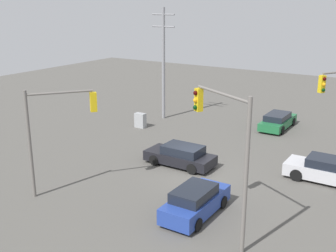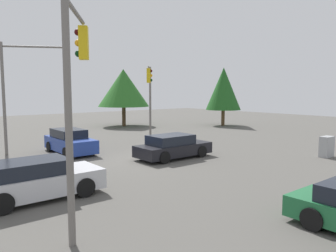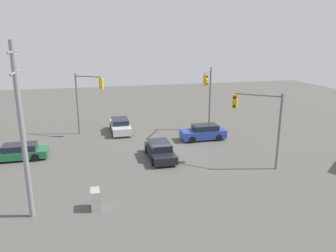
{
  "view_description": "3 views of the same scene",
  "coord_description": "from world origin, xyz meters",
  "px_view_note": "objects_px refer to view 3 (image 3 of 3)",
  "views": [
    {
      "loc": [
        11.48,
        -20.98,
        10.13
      ],
      "look_at": [
        -2.21,
        0.46,
        2.56
      ],
      "focal_mm": 45.0,
      "sensor_mm": 36.0,
      "label": 1
    },
    {
      "loc": [
        10.56,
        14.89,
        3.84
      ],
      "look_at": [
        -1.16,
        0.57,
        1.86
      ],
      "focal_mm": 35.0,
      "sensor_mm": 36.0,
      "label": 2
    },
    {
      "loc": [
        -26.37,
        6.16,
        9.81
      ],
      "look_at": [
        -1.3,
        0.0,
        2.7
      ],
      "focal_mm": 35.0,
      "sensor_mm": 36.0,
      "label": 3
    }
  ],
  "objects_px": {
    "traffic_signal_cross": "(87,94)",
    "sedan_dark": "(160,151)",
    "electrical_cabinet": "(96,199)",
    "traffic_signal_aux": "(208,90)",
    "sedan_blue": "(203,132)",
    "traffic_signal_main": "(260,116)",
    "sedan_silver": "(120,126)",
    "sedan_green": "(18,152)"
  },
  "relations": [
    {
      "from": "sedan_green",
      "to": "sedan_silver",
      "type": "bearing_deg",
      "value": -56.81
    },
    {
      "from": "traffic_signal_cross",
      "to": "traffic_signal_aux",
      "type": "height_order",
      "value": "traffic_signal_aux"
    },
    {
      "from": "traffic_signal_aux",
      "to": "sedan_silver",
      "type": "bearing_deg",
      "value": -76.13
    },
    {
      "from": "traffic_signal_main",
      "to": "traffic_signal_aux",
      "type": "relative_size",
      "value": 0.87
    },
    {
      "from": "traffic_signal_main",
      "to": "sedan_silver",
      "type": "bearing_deg",
      "value": -13.65
    },
    {
      "from": "sedan_blue",
      "to": "traffic_signal_cross",
      "type": "height_order",
      "value": "traffic_signal_cross"
    },
    {
      "from": "sedan_green",
      "to": "traffic_signal_aux",
      "type": "xyz_separation_m",
      "value": [
        3.41,
        -17.72,
        3.94
      ]
    },
    {
      "from": "traffic_signal_main",
      "to": "traffic_signal_cross",
      "type": "height_order",
      "value": "traffic_signal_cross"
    },
    {
      "from": "electrical_cabinet",
      "to": "traffic_signal_aux",
      "type": "bearing_deg",
      "value": -41.91
    },
    {
      "from": "traffic_signal_main",
      "to": "sedan_blue",
      "type": "bearing_deg",
      "value": -38.84
    },
    {
      "from": "sedan_dark",
      "to": "traffic_signal_aux",
      "type": "bearing_deg",
      "value": -136.8
    },
    {
      "from": "sedan_dark",
      "to": "traffic_signal_cross",
      "type": "bearing_deg",
      "value": -55.65
    },
    {
      "from": "sedan_blue",
      "to": "electrical_cabinet",
      "type": "distance_m",
      "value": 15.43
    },
    {
      "from": "traffic_signal_main",
      "to": "electrical_cabinet",
      "type": "bearing_deg",
      "value": 54.68
    },
    {
      "from": "electrical_cabinet",
      "to": "sedan_silver",
      "type": "bearing_deg",
      "value": -10.96
    },
    {
      "from": "traffic_signal_cross",
      "to": "sedan_dark",
      "type": "bearing_deg",
      "value": -22.61
    },
    {
      "from": "sedan_dark",
      "to": "traffic_signal_main",
      "type": "bearing_deg",
      "value": 153.53
    },
    {
      "from": "electrical_cabinet",
      "to": "sedan_dark",
      "type": "bearing_deg",
      "value": -37.2
    },
    {
      "from": "sedan_blue",
      "to": "traffic_signal_aux",
      "type": "distance_m",
      "value": 4.47
    },
    {
      "from": "sedan_blue",
      "to": "sedan_silver",
      "type": "bearing_deg",
      "value": 59.92
    },
    {
      "from": "sedan_silver",
      "to": "sedan_blue",
      "type": "bearing_deg",
      "value": 149.92
    },
    {
      "from": "sedan_blue",
      "to": "traffic_signal_main",
      "type": "height_order",
      "value": "traffic_signal_main"
    },
    {
      "from": "sedan_green",
      "to": "electrical_cabinet",
      "type": "bearing_deg",
      "value": -148.57
    },
    {
      "from": "sedan_green",
      "to": "sedan_silver",
      "type": "distance_m",
      "value": 10.71
    },
    {
      "from": "sedan_dark",
      "to": "traffic_signal_aux",
      "type": "relative_size",
      "value": 0.67
    },
    {
      "from": "sedan_dark",
      "to": "traffic_signal_cross",
      "type": "distance_m",
      "value": 10.59
    },
    {
      "from": "sedan_green",
      "to": "traffic_signal_cross",
      "type": "relative_size",
      "value": 0.76
    },
    {
      "from": "sedan_dark",
      "to": "traffic_signal_cross",
      "type": "height_order",
      "value": "traffic_signal_cross"
    },
    {
      "from": "sedan_blue",
      "to": "traffic_signal_aux",
      "type": "height_order",
      "value": "traffic_signal_aux"
    },
    {
      "from": "sedan_silver",
      "to": "traffic_signal_cross",
      "type": "relative_size",
      "value": 0.71
    },
    {
      "from": "sedan_blue",
      "to": "traffic_signal_main",
      "type": "bearing_deg",
      "value": -166.82
    },
    {
      "from": "sedan_dark",
      "to": "sedan_blue",
      "type": "bearing_deg",
      "value": -142.75
    },
    {
      "from": "sedan_green",
      "to": "sedan_silver",
      "type": "relative_size",
      "value": 1.07
    },
    {
      "from": "traffic_signal_main",
      "to": "electrical_cabinet",
      "type": "relative_size",
      "value": 4.82
    },
    {
      "from": "traffic_signal_main",
      "to": "electrical_cabinet",
      "type": "xyz_separation_m",
      "value": [
        -3.72,
        12.41,
        -3.4
      ]
    },
    {
      "from": "traffic_signal_main",
      "to": "traffic_signal_aux",
      "type": "distance_m",
      "value": 9.45
    },
    {
      "from": "sedan_green",
      "to": "sedan_blue",
      "type": "height_order",
      "value": "sedan_blue"
    },
    {
      "from": "electrical_cabinet",
      "to": "traffic_signal_cross",
      "type": "bearing_deg",
      "value": 0.65
    },
    {
      "from": "traffic_signal_cross",
      "to": "traffic_signal_aux",
      "type": "relative_size",
      "value": 0.93
    },
    {
      "from": "sedan_silver",
      "to": "sedan_dark",
      "type": "distance_m",
      "value": 8.74
    },
    {
      "from": "sedan_blue",
      "to": "traffic_signal_cross",
      "type": "xyz_separation_m",
      "value": [
        4.27,
        10.84,
        3.52
      ]
    },
    {
      "from": "sedan_blue",
      "to": "sedan_green",
      "type": "bearing_deg",
      "value": 94.91
    }
  ]
}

